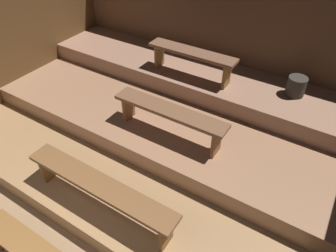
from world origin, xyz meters
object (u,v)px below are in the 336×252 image
Objects in this scene: pail_upper at (296,86)px; bench_middle_center at (169,114)px; bench_lower_center at (99,187)px; bench_upper_center at (192,56)px.

bench_middle_center is at bearing -130.13° from pail_upper.
bench_middle_center is (0.14, 1.35, 0.28)m from bench_lower_center.
bench_lower_center is at bearing -116.50° from pail_upper.
bench_upper_center is 5.03× the size of pail_upper.
bench_upper_center is at bearing -168.08° from pail_upper.
bench_lower_center is at bearing -85.63° from bench_upper_center.
bench_middle_center is 2.04m from pail_upper.
bench_lower_center is at bearing -95.72° from bench_middle_center.
bench_lower_center is 6.98× the size of pail_upper.
bench_middle_center is 1.13× the size of bench_upper_center.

